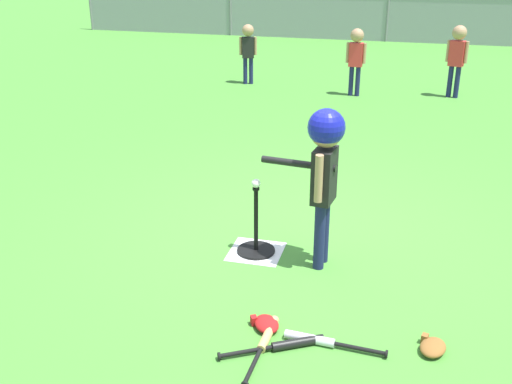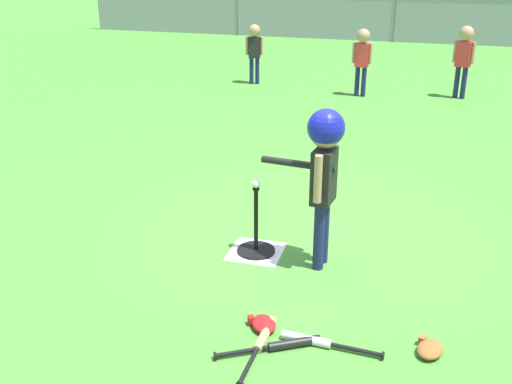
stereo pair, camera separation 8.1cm
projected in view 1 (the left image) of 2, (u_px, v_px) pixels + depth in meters
The scene contains 14 objects.
ground_plane at pixel (306, 237), 5.50m from camera, with size 60.00×60.00×0.00m, color #478C33.
home_plate at pixel (256, 251), 5.24m from camera, with size 0.44×0.44×0.01m, color white.
batting_tee at pixel (256, 243), 5.21m from camera, with size 0.32×0.32×0.59m.
baseball_on_tee at pixel (256, 183), 5.00m from camera, with size 0.07×0.07×0.07m, color white.
batter_child at pixel (324, 157), 4.69m from camera, with size 0.65×0.37×1.30m.
fielder_deep_left at pixel (356, 53), 9.99m from camera, with size 0.32×0.22×1.09m.
fielder_near_left at pixel (457, 52), 9.87m from camera, with size 0.33×0.23×1.15m.
fielder_near_right at pixel (248, 46), 10.81m from camera, with size 0.30×0.21×1.04m.
spare_bat_silver at pixel (320, 341), 4.05m from camera, with size 0.68×0.10×0.06m.
spare_bat_wood at pixel (265, 340), 4.06m from camera, with size 0.08×0.71×0.06m.
spare_bat_black at pixel (287, 345), 4.01m from camera, with size 0.64×0.40×0.06m.
glove_by_plate at pixel (433, 347), 3.98m from camera, with size 0.21×0.25×0.07m.
glove_near_bats at pixel (266, 324), 4.22m from camera, with size 0.25×0.27×0.07m.
outfield_fence at pixel (387, 16), 15.10m from camera, with size 16.06×0.06×1.15m.
Camera 1 is at (0.80, -4.87, 2.50)m, focal length 43.49 mm.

